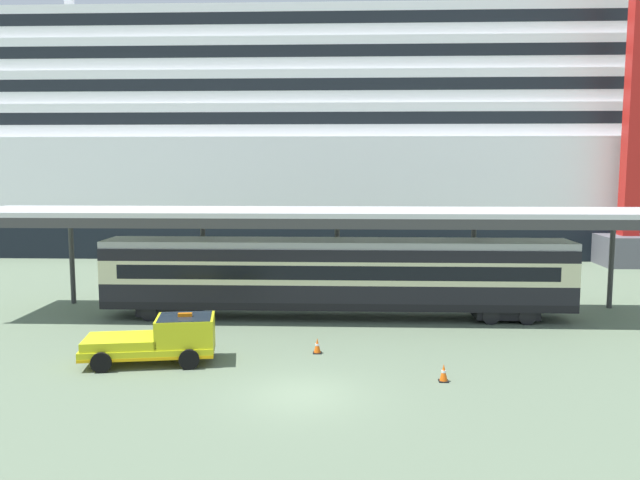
{
  "coord_description": "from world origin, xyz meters",
  "views": [
    {
      "loc": [
        1.49,
        -21.41,
        7.94
      ],
      "look_at": [
        0.3,
        7.96,
        4.5
      ],
      "focal_mm": 35.83,
      "sensor_mm": 36.0,
      "label": 1
    }
  ],
  "objects_px": {
    "train_carriage": "(336,274)",
    "traffic_cone_near": "(444,373)",
    "cruise_ship": "(490,145)",
    "service_truck": "(162,339)",
    "traffic_cone_mid": "(317,346)"
  },
  "relations": [
    {
      "from": "train_carriage",
      "to": "traffic_cone_near",
      "type": "height_order",
      "value": "train_carriage"
    },
    {
      "from": "cruise_ship",
      "to": "traffic_cone_near",
      "type": "height_order",
      "value": "cruise_ship"
    },
    {
      "from": "cruise_ship",
      "to": "train_carriage",
      "type": "height_order",
      "value": "cruise_ship"
    },
    {
      "from": "service_truck",
      "to": "traffic_cone_near",
      "type": "xyz_separation_m",
      "value": [
        11.03,
        -1.84,
        -0.66
      ]
    },
    {
      "from": "cruise_ship",
      "to": "traffic_cone_near",
      "type": "xyz_separation_m",
      "value": [
        -11.3,
        -44.39,
        -9.77
      ]
    },
    {
      "from": "traffic_cone_near",
      "to": "cruise_ship",
      "type": "bearing_deg",
      "value": 75.72
    },
    {
      "from": "train_carriage",
      "to": "traffic_cone_mid",
      "type": "bearing_deg",
      "value": -96.25
    },
    {
      "from": "cruise_ship",
      "to": "traffic_cone_mid",
      "type": "bearing_deg",
      "value": -111.47
    },
    {
      "from": "cruise_ship",
      "to": "traffic_cone_near",
      "type": "distance_m",
      "value": 46.84
    },
    {
      "from": "train_carriage",
      "to": "traffic_cone_mid",
      "type": "relative_size",
      "value": 37.07
    },
    {
      "from": "service_truck",
      "to": "traffic_cone_mid",
      "type": "xyz_separation_m",
      "value": [
        6.21,
        1.54,
        -0.67
      ]
    },
    {
      "from": "service_truck",
      "to": "traffic_cone_mid",
      "type": "relative_size",
      "value": 8.39
    },
    {
      "from": "cruise_ship",
      "to": "traffic_cone_mid",
      "type": "xyz_separation_m",
      "value": [
        -16.13,
        -41.01,
        -9.78
      ]
    },
    {
      "from": "traffic_cone_near",
      "to": "traffic_cone_mid",
      "type": "xyz_separation_m",
      "value": [
        -4.83,
        3.38,
        -0.01
      ]
    },
    {
      "from": "traffic_cone_near",
      "to": "traffic_cone_mid",
      "type": "height_order",
      "value": "traffic_cone_near"
    }
  ]
}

